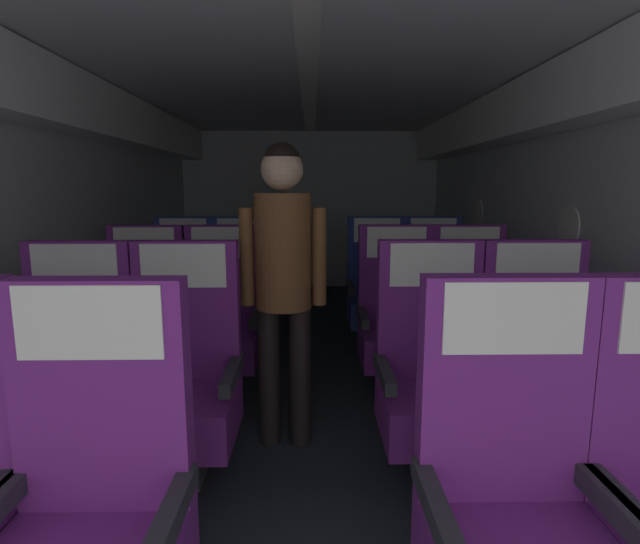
{
  "coord_description": "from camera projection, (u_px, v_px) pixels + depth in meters",
  "views": [
    {
      "loc": [
        0.02,
        0.35,
        1.32
      ],
      "look_at": [
        0.07,
        3.55,
        0.77
      ],
      "focal_mm": 27.64,
      "sensor_mm": 36.0,
      "label": 1
    }
  ],
  "objects": [
    {
      "name": "seat_b_left_aisle",
      "position": [
        184.0,
        382.0,
        2.23
      ],
      "size": [
        0.51,
        0.47,
        1.08
      ],
      "color": "#38383D",
      "rests_on": "ground"
    },
    {
      "name": "seat_c_left_window",
      "position": [
        145.0,
        325.0,
        3.16
      ],
      "size": [
        0.51,
        0.47,
        1.08
      ],
      "color": "#38383D",
      "rests_on": "ground"
    },
    {
      "name": "fuselage_shell",
      "position": [
        309.0,
        159.0,
        3.31
      ],
      "size": [
        3.49,
        6.99,
        2.11
      ],
      "color": "silver",
      "rests_on": "ground"
    },
    {
      "name": "seat_b_left_window",
      "position": [
        75.0,
        383.0,
        2.23
      ],
      "size": [
        0.51,
        0.47,
        1.08
      ],
      "color": "#38383D",
      "rests_on": "ground"
    },
    {
      "name": "seat_c_right_aisle",
      "position": [
        470.0,
        323.0,
        3.21
      ],
      "size": [
        0.51,
        0.47,
        1.08
      ],
      "color": "#38383D",
      "rests_on": "ground"
    },
    {
      "name": "seat_b_right_window",
      "position": [
        432.0,
        380.0,
        2.26
      ],
      "size": [
        0.51,
        0.47,
        1.08
      ],
      "color": "#38383D",
      "rests_on": "ground"
    },
    {
      "name": "seat_a_right_window",
      "position": [
        514.0,
        514.0,
        1.33
      ],
      "size": [
        0.51,
        0.47,
        1.08
      ],
      "color": "#38383D",
      "rests_on": "ground"
    },
    {
      "name": "seat_b_right_aisle",
      "position": [
        538.0,
        379.0,
        2.27
      ],
      "size": [
        0.51,
        0.47,
        1.08
      ],
      "color": "#38383D",
      "rests_on": "ground"
    },
    {
      "name": "seat_d_right_aisle",
      "position": [
        433.0,
        293.0,
        4.14
      ],
      "size": [
        0.51,
        0.47,
        1.08
      ],
      "color": "#38383D",
      "rests_on": "ground"
    },
    {
      "name": "flight_attendant",
      "position": [
        283.0,
        265.0,
        2.45
      ],
      "size": [
        0.43,
        0.28,
        1.54
      ],
      "rotation": [
        0.0,
        0.0,
        0.03
      ],
      "color": "black",
      "rests_on": "ground"
    },
    {
      "name": "seat_d_left_window",
      "position": [
        184.0,
        294.0,
        4.1
      ],
      "size": [
        0.51,
        0.47,
        1.08
      ],
      "color": "#38383D",
      "rests_on": "ground"
    },
    {
      "name": "seat_d_right_window",
      "position": [
        377.0,
        293.0,
        4.13
      ],
      "size": [
        0.51,
        0.47,
        1.08
      ],
      "color": "#38383D",
      "rests_on": "ground"
    },
    {
      "name": "seat_d_left_aisle",
      "position": [
        241.0,
        294.0,
        4.1
      ],
      "size": [
        0.51,
        0.47,
        1.08
      ],
      "color": "#38383D",
      "rests_on": "ground"
    },
    {
      "name": "ground",
      "position": [
        309.0,
        389.0,
        3.3
      ],
      "size": [
        3.61,
        7.34,
        0.02
      ],
      "primitive_type": "cube",
      "color": "#23282D"
    },
    {
      "name": "seat_c_left_aisle",
      "position": [
        222.0,
        324.0,
        3.19
      ],
      "size": [
        0.51,
        0.47,
        1.08
      ],
      "color": "#38383D",
      "rests_on": "ground"
    },
    {
      "name": "seat_c_right_window",
      "position": [
        397.0,
        323.0,
        3.21
      ],
      "size": [
        0.51,
        0.47,
        1.08
      ],
      "color": "#38383D",
      "rests_on": "ground"
    },
    {
      "name": "seat_a_left_aisle",
      "position": [
        90.0,
        524.0,
        1.29
      ],
      "size": [
        0.51,
        0.47,
        1.08
      ],
      "color": "#38383D",
      "rests_on": "ground"
    }
  ]
}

